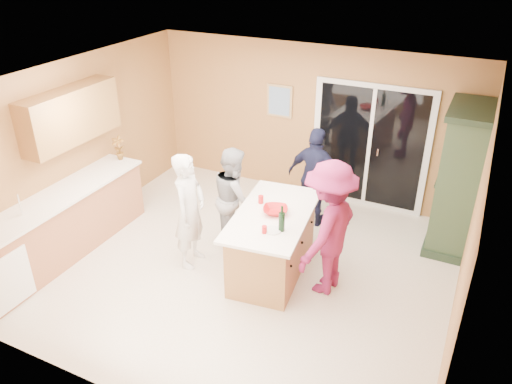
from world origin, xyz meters
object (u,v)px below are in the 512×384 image
at_px(kitchen_island, 272,244).
at_px(woman_white, 190,211).
at_px(woman_navy, 316,178).
at_px(woman_magenta, 328,229).
at_px(woman_grey, 234,198).
at_px(green_hutch, 459,181).

relative_size(kitchen_island, woman_white, 1.11).
distance_m(kitchen_island, woman_white, 1.20).
distance_m(woman_white, woman_navy, 2.10).
bearing_deg(woman_magenta, woman_navy, -145.48).
bearing_deg(woman_grey, woman_white, 122.26).
relative_size(woman_white, woman_magenta, 0.92).
xyz_separation_m(kitchen_island, woman_navy, (0.07, 1.45, 0.37)).
height_order(woman_grey, woman_navy, woman_navy).
relative_size(woman_grey, woman_magenta, 0.85).
height_order(green_hutch, woman_magenta, green_hutch).
distance_m(kitchen_island, woman_magenta, 0.90).
bearing_deg(green_hutch, kitchen_island, -139.56).
relative_size(woman_white, woman_grey, 1.08).
distance_m(woman_grey, woman_magenta, 1.60).
bearing_deg(woman_grey, green_hutch, -97.59).
relative_size(kitchen_island, woman_magenta, 1.02).
bearing_deg(woman_white, woman_grey, -30.21).
distance_m(woman_grey, woman_navy, 1.36).
xyz_separation_m(green_hutch, woman_navy, (-2.01, -0.32, -0.23)).
distance_m(kitchen_island, green_hutch, 2.80).
relative_size(woman_white, woman_navy, 1.04).
bearing_deg(woman_grey, woman_navy, -72.23).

